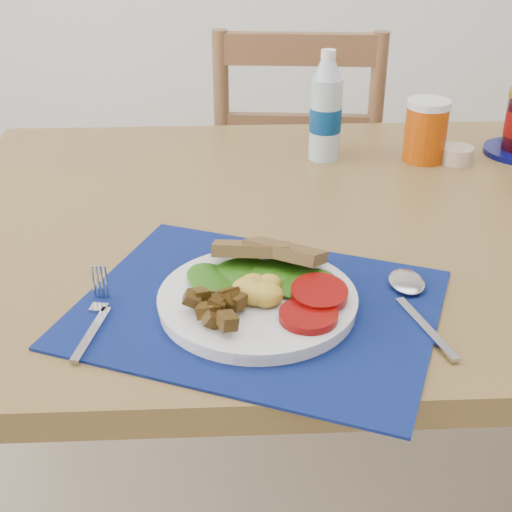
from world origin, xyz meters
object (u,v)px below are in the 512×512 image
Objects in this scene: chair_far at (296,163)px; juice_glass at (426,132)px; breakfast_plate at (254,297)px; water_bottle at (326,112)px.

juice_glass is at bearing 118.21° from chair_far.
chair_far is 4.57× the size of breakfast_plate.
breakfast_plate is at bearing 86.73° from chair_far.
water_bottle is at bearing 87.47° from breakfast_plate.
chair_far reaches higher than water_bottle.
breakfast_plate is 2.27× the size of juice_glass.
breakfast_plate is 1.21× the size of water_bottle.
breakfast_plate is at bearing -124.13° from juice_glass.
breakfast_plate is (-0.15, -0.96, 0.20)m from chair_far.
chair_far is at bearing 112.54° from juice_glass.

